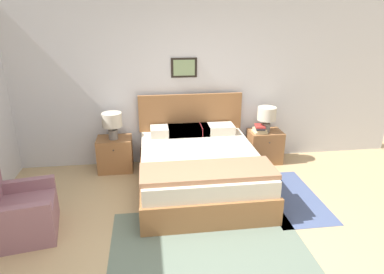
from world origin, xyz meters
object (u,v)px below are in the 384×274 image
bed (199,168)px  table_lamp_near_window (112,122)px  nightstand_by_door (265,146)px  table_lamp_by_door (267,115)px  armchair (19,213)px  nightstand_near_window (115,154)px

bed → table_lamp_near_window: size_ratio=4.85×
bed → table_lamp_near_window: (-1.24, 0.76, 0.50)m
nightstand_by_door → table_lamp_near_window: (-2.48, -0.03, 0.55)m
nightstand_by_door → bed: bearing=-147.6°
bed → nightstand_by_door: 1.47m
table_lamp_by_door → table_lamp_near_window: bearing=180.0°
armchair → nightstand_by_door: size_ratio=1.57×
bed → armchair: bed is taller
bed → nightstand_by_door: bed is taller
nightstand_by_door → table_lamp_by_door: table_lamp_by_door is taller
bed → table_lamp_near_window: bearing=148.6°
armchair → nightstand_near_window: (0.95, 1.59, -0.00)m
armchair → nightstand_near_window: armchair is taller
armchair → nightstand_by_door: 3.78m
table_lamp_by_door → nightstand_near_window: bearing=179.3°
table_lamp_near_window → armchair: bearing=-121.3°
bed → nightstand_near_window: (-1.24, 0.79, -0.05)m
armchair → table_lamp_near_window: 1.91m
nightstand_by_door → table_lamp_by_door: 0.56m
nightstand_near_window → table_lamp_by_door: table_lamp_by_door is taller
nightstand_by_door → table_lamp_near_window: size_ratio=1.29×
nightstand_near_window → table_lamp_near_window: (-0.00, -0.03, 0.55)m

